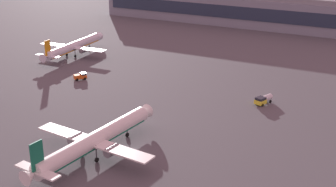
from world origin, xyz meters
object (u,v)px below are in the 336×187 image
object	(u,v)px
airplane_far_stand	(73,47)
airplane_mid_apron	(94,140)
fuel_truck	(263,99)
cargo_loader	(81,76)

from	to	relation	value
airplane_far_stand	airplane_mid_apron	bearing A→B (deg)	-51.11
fuel_truck	airplane_mid_apron	bearing A→B (deg)	83.64
airplane_mid_apron	cargo_loader	distance (m)	55.21
airplane_mid_apron	fuel_truck	xyz separation A→B (m)	(25.01, 48.67, -2.57)
airplane_far_stand	fuel_truck	xyz separation A→B (m)	(81.20, -15.62, -2.30)
fuel_truck	cargo_loader	size ratio (longest dim) A/B	1.48
airplane_mid_apron	fuel_truck	size ratio (longest dim) A/B	6.12
airplane_mid_apron	cargo_loader	bearing A→B (deg)	136.67
airplane_far_stand	fuel_truck	size ratio (longest dim) A/B	5.69
fuel_truck	cargo_loader	xyz separation A→B (m)	(-60.87, -6.78, -0.19)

